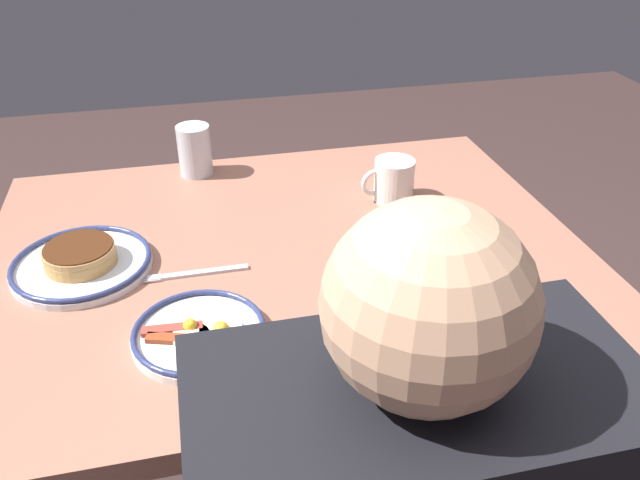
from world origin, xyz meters
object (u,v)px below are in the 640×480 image
Objects in this scene: plate_far_companion at (199,333)px; fork_near at (351,362)px; plate_center_pancakes at (465,286)px; drinking_glass at (195,153)px; plate_near_main at (81,262)px; coffee_mug at (393,180)px; fork_far at (196,273)px.

plate_far_companion is 1.29× the size of fork_near.
plate_center_pancakes is 0.48m from plate_far_companion.
plate_far_companion is 1.78× the size of drinking_glass.
plate_far_companion is 0.64m from drinking_glass.
coffee_mug is at bearing -168.06° from plate_near_main.
drinking_glass reaches higher than fork_near.
fork_near is at bearing 27.94° from plate_center_pancakes.
plate_near_main is 2.13× the size of drinking_glass.
fork_near is at bearing 104.35° from drinking_glass.
plate_far_companion is 0.19m from fork_far.
plate_far_companion is (-0.21, 0.26, -0.01)m from plate_near_main.
plate_near_main is at bearing -19.00° from plate_center_pancakes.
drinking_glass is 0.77m from fork_near.
coffee_mug is 0.49m from drinking_glass.
drinking_glass is 0.45m from fork_far.
drinking_glass is (-0.24, -0.38, 0.04)m from plate_near_main.
drinking_glass is at bearing -29.08° from coffee_mug.
plate_near_main is 1.54× the size of fork_near.
coffee_mug is 0.51m from fork_far.
coffee_mug is 1.00× the size of drinking_glass.
plate_center_pancakes is at bearing 161.00° from plate_near_main.
fork_near is (-0.23, 0.11, -0.01)m from plate_far_companion.
drinking_glass is at bearing -75.65° from fork_near.
plate_near_main and plate_center_pancakes have the same top height.
plate_near_main is 0.99× the size of plate_center_pancakes.
fork_near is at bearing 139.62° from plate_near_main.
plate_near_main is at bearing -51.28° from plate_far_companion.
fork_near is 0.87× the size of fork_far.
fork_far is at bearing 24.31° from coffee_mug.
coffee_mug is (-0.67, -0.14, 0.03)m from plate_near_main.
plate_near_main is 0.72m from plate_center_pancakes.
plate_near_main reaches higher than plate_far_companion.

